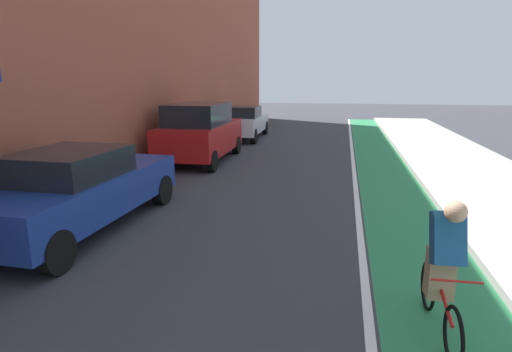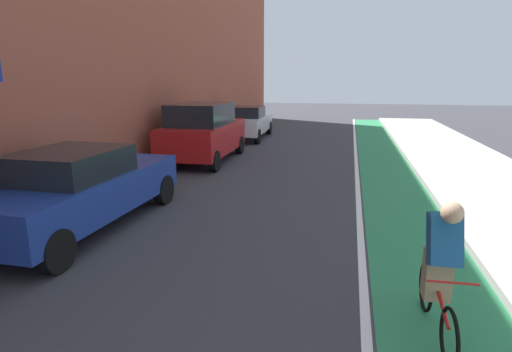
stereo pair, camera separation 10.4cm
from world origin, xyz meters
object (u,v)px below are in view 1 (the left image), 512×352
Objects in this scene: parked_sedan_white at (241,122)px; cyclist_mid at (444,262)px; parked_sedan_blue at (78,189)px; parked_suv_red at (200,132)px.

parked_sedan_white is 15.90m from cyclist_mid.
parked_sedan_blue is 1.02× the size of parked_sedan_white.
parked_suv_red reaches higher than parked_sedan_white.
parked_sedan_blue is at bearing -90.01° from parked_sedan_white.
parked_suv_red is 10.69m from cyclist_mid.
parked_suv_red reaches higher than cyclist_mid.
parked_sedan_blue is 12.64m from parked_sedan_white.
parked_sedan_white is at bearing 89.99° from parked_sedan_blue.
cyclist_mid reaches higher than parked_sedan_blue.
parked_sedan_white is (0.00, 12.64, 0.00)m from parked_sedan_blue.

